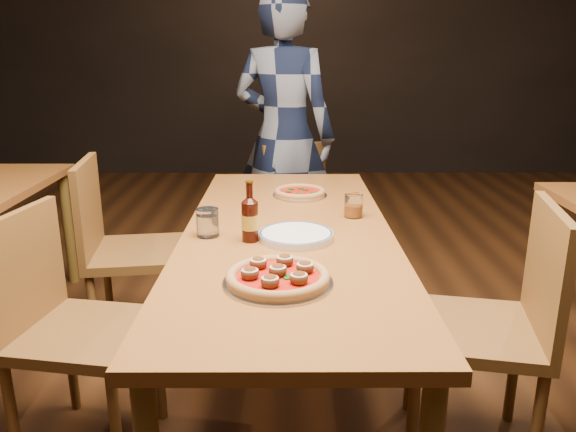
{
  "coord_description": "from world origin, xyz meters",
  "views": [
    {
      "loc": [
        -0.01,
        -2.07,
        1.42
      ],
      "look_at": [
        0.0,
        -0.05,
        0.82
      ],
      "focal_mm": 35.0,
      "sensor_mm": 36.0,
      "label": 1
    }
  ],
  "objects_px": {
    "pizza_margherita": "(300,192)",
    "beer_bottle": "(250,220)",
    "chair_main_nw": "(84,331)",
    "pizza_meatball": "(278,276)",
    "table_main": "(288,247)",
    "water_glass": "(208,222)",
    "chair_end": "(306,214)",
    "chair_main_sw": "(138,251)",
    "chair_main_e": "(474,328)",
    "plate_stack": "(296,236)",
    "diner": "(284,137)",
    "amber_glass": "(354,206)"
  },
  "relations": [
    {
      "from": "pizza_margherita",
      "to": "beer_bottle",
      "type": "xyz_separation_m",
      "value": [
        -0.2,
        -0.66,
        0.06
      ]
    },
    {
      "from": "chair_main_nw",
      "to": "pizza_meatball",
      "type": "xyz_separation_m",
      "value": [
        0.69,
        -0.23,
        0.3
      ]
    },
    {
      "from": "table_main",
      "to": "pizza_meatball",
      "type": "distance_m",
      "value": 0.53
    },
    {
      "from": "pizza_meatball",
      "to": "water_glass",
      "type": "xyz_separation_m",
      "value": [
        -0.27,
        0.45,
        0.03
      ]
    },
    {
      "from": "pizza_meatball",
      "to": "table_main",
      "type": "bearing_deg",
      "value": 86.53
    },
    {
      "from": "chair_main_nw",
      "to": "chair_end",
      "type": "bearing_deg",
      "value": -19.25
    },
    {
      "from": "chair_main_nw",
      "to": "pizza_margherita",
      "type": "relative_size",
      "value": 3.61
    },
    {
      "from": "table_main",
      "to": "chair_main_sw",
      "type": "distance_m",
      "value": 0.88
    },
    {
      "from": "table_main",
      "to": "chair_main_e",
      "type": "distance_m",
      "value": 0.74
    },
    {
      "from": "table_main",
      "to": "pizza_meatball",
      "type": "xyz_separation_m",
      "value": [
        -0.03,
        -0.52,
        0.09
      ]
    },
    {
      "from": "chair_main_e",
      "to": "water_glass",
      "type": "bearing_deg",
      "value": -92.63
    },
    {
      "from": "plate_stack",
      "to": "diner",
      "type": "height_order",
      "value": "diner"
    },
    {
      "from": "chair_main_e",
      "to": "chair_end",
      "type": "bearing_deg",
      "value": -149.63
    },
    {
      "from": "chair_main_nw",
      "to": "pizza_margherita",
      "type": "distance_m",
      "value": 1.16
    },
    {
      "from": "chair_main_nw",
      "to": "pizza_meatball",
      "type": "distance_m",
      "value": 0.79
    },
    {
      "from": "beer_bottle",
      "to": "table_main",
      "type": "bearing_deg",
      "value": 43.95
    },
    {
      "from": "pizza_margherita",
      "to": "beer_bottle",
      "type": "relative_size",
      "value": 1.19
    },
    {
      "from": "diner",
      "to": "chair_main_sw",
      "type": "bearing_deg",
      "value": 75.24
    },
    {
      "from": "diner",
      "to": "table_main",
      "type": "bearing_deg",
      "value": 112.53
    },
    {
      "from": "chair_end",
      "to": "chair_main_sw",
      "type": "bearing_deg",
      "value": -158.82
    },
    {
      "from": "chair_main_sw",
      "to": "pizza_margherita",
      "type": "relative_size",
      "value": 3.77
    },
    {
      "from": "pizza_meatball",
      "to": "diner",
      "type": "xyz_separation_m",
      "value": [
        0.01,
        1.93,
        0.12
      ]
    },
    {
      "from": "chair_end",
      "to": "chair_main_e",
      "type": "bearing_deg",
      "value": -92.06
    },
    {
      "from": "plate_stack",
      "to": "table_main",
      "type": "bearing_deg",
      "value": 104.47
    },
    {
      "from": "chair_end",
      "to": "amber_glass",
      "type": "bearing_deg",
      "value": -102.65
    },
    {
      "from": "pizza_meatball",
      "to": "amber_glass",
      "type": "relative_size",
      "value": 3.44
    },
    {
      "from": "chair_main_e",
      "to": "amber_glass",
      "type": "bearing_deg",
      "value": -130.82
    },
    {
      "from": "chair_main_sw",
      "to": "pizza_meatball",
      "type": "bearing_deg",
      "value": -152.92
    },
    {
      "from": "chair_main_e",
      "to": "pizza_margherita",
      "type": "height_order",
      "value": "chair_main_e"
    },
    {
      "from": "pizza_margherita",
      "to": "amber_glass",
      "type": "xyz_separation_m",
      "value": [
        0.22,
        -0.35,
        0.03
      ]
    },
    {
      "from": "amber_glass",
      "to": "diner",
      "type": "relative_size",
      "value": 0.05
    },
    {
      "from": "table_main",
      "to": "chair_end",
      "type": "bearing_deg",
      "value": 84.67
    },
    {
      "from": "plate_stack",
      "to": "beer_bottle",
      "type": "height_order",
      "value": "beer_bottle"
    },
    {
      "from": "water_glass",
      "to": "amber_glass",
      "type": "bearing_deg",
      "value": 23.27
    },
    {
      "from": "chair_main_nw",
      "to": "beer_bottle",
      "type": "bearing_deg",
      "value": -65.37
    },
    {
      "from": "table_main",
      "to": "pizza_margherita",
      "type": "height_order",
      "value": "pizza_margherita"
    },
    {
      "from": "pizza_meatball",
      "to": "beer_bottle",
      "type": "bearing_deg",
      "value": 105.31
    },
    {
      "from": "amber_glass",
      "to": "diner",
      "type": "bearing_deg",
      "value": 103.34
    },
    {
      "from": "chair_end",
      "to": "beer_bottle",
      "type": "bearing_deg",
      "value": -121.69
    },
    {
      "from": "plate_stack",
      "to": "diner",
      "type": "relative_size",
      "value": 0.15
    },
    {
      "from": "chair_main_nw",
      "to": "chair_end",
      "type": "relative_size",
      "value": 1.05
    },
    {
      "from": "table_main",
      "to": "chair_main_nw",
      "type": "bearing_deg",
      "value": -158.1
    },
    {
      "from": "chair_main_sw",
      "to": "pizza_margherita",
      "type": "distance_m",
      "value": 0.83
    },
    {
      "from": "beer_bottle",
      "to": "pizza_meatball",
      "type": "bearing_deg",
      "value": -74.69
    },
    {
      "from": "pizza_margherita",
      "to": "beer_bottle",
      "type": "distance_m",
      "value": 0.69
    },
    {
      "from": "pizza_meatball",
      "to": "pizza_margherita",
      "type": "relative_size",
      "value": 1.28
    },
    {
      "from": "pizza_meatball",
      "to": "diner",
      "type": "height_order",
      "value": "diner"
    },
    {
      "from": "chair_main_e",
      "to": "table_main",
      "type": "bearing_deg",
      "value": -104.21
    },
    {
      "from": "chair_end",
      "to": "plate_stack",
      "type": "xyz_separation_m",
      "value": [
        -0.09,
        -1.34,
        0.32
      ]
    },
    {
      "from": "table_main",
      "to": "amber_glass",
      "type": "relative_size",
      "value": 20.74
    }
  ]
}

